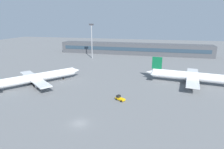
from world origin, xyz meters
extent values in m
plane|color=slate|center=(0.00, 40.00, 0.00)|extent=(400.00, 400.00, 0.00)
cube|color=#3F4247|center=(0.00, 113.94, 4.50)|extent=(122.49, 12.00, 9.00)
cube|color=#263847|center=(0.00, 107.89, 4.95)|extent=(116.36, 0.16, 2.80)
cylinder|color=white|center=(-31.30, 26.60, 3.24)|extent=(24.67, 30.15, 3.73)
cone|color=white|center=(-19.40, 41.85, 3.24)|extent=(5.32, 5.41, 3.54)
cube|color=silver|center=(-31.90, 25.83, 2.94)|extent=(26.11, 21.82, 0.49)
cylinder|color=gray|center=(-27.26, 22.20, 1.56)|extent=(3.48, 3.68, 1.96)
cylinder|color=gray|center=(-36.54, 29.45, 1.56)|extent=(3.48, 3.68, 1.96)
cylinder|color=black|center=(-23.69, 36.35, 0.49)|extent=(0.91, 1.02, 0.98)
cylinder|color=black|center=(-30.49, 23.48, 0.49)|extent=(0.91, 1.02, 0.98)
cylinder|color=black|center=(-34.52, 26.62, 0.49)|extent=(0.91, 1.02, 0.98)
cylinder|color=white|center=(36.78, 44.01, 3.41)|extent=(37.43, 9.18, 3.93)
cone|color=white|center=(16.78, 46.87, 3.41)|extent=(4.28, 3.28, 2.75)
cube|color=#0C5933|center=(19.88, 46.43, 8.23)|extent=(4.56, 1.01, 5.69)
cube|color=silver|center=(19.57, 46.47, 3.62)|extent=(4.34, 10.65, 0.25)
cube|color=silver|center=(35.75, 44.15, 3.10)|extent=(9.32, 31.44, 0.52)
cylinder|color=gray|center=(34.87, 38.01, 1.65)|extent=(3.57, 2.52, 2.07)
cylinder|color=gray|center=(36.64, 50.30, 1.65)|extent=(3.57, 2.52, 2.07)
cylinder|color=black|center=(34.35, 41.64, 0.52)|extent=(1.08, 0.56, 1.03)
cylinder|color=black|center=(35.11, 46.96, 0.52)|extent=(1.08, 0.56, 1.03)
cube|color=#F2B20C|center=(8.01, 18.15, 0.65)|extent=(3.86, 3.15, 0.60)
cube|color=black|center=(7.24, 18.62, 1.30)|extent=(1.67, 1.77, 0.90)
cylinder|color=black|center=(7.39, 19.44, 0.35)|extent=(0.73, 0.58, 0.70)
cylinder|color=black|center=(6.58, 18.11, 0.35)|extent=(0.73, 0.58, 0.70)
cylinder|color=black|center=(9.44, 18.20, 0.35)|extent=(0.73, 0.58, 0.70)
cylinder|color=black|center=(8.63, 16.86, 0.35)|extent=(0.73, 0.58, 0.70)
cylinder|color=gray|center=(-27.27, 88.77, 11.90)|extent=(0.70, 0.70, 23.79)
cube|color=#333338|center=(-27.27, 88.77, 24.39)|extent=(3.20, 0.80, 1.20)
camera|label=1|loc=(20.14, -44.30, 27.91)|focal=30.88mm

